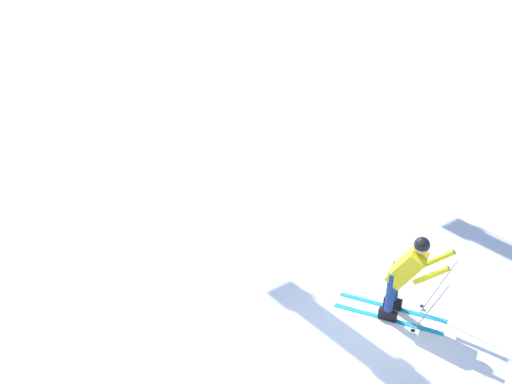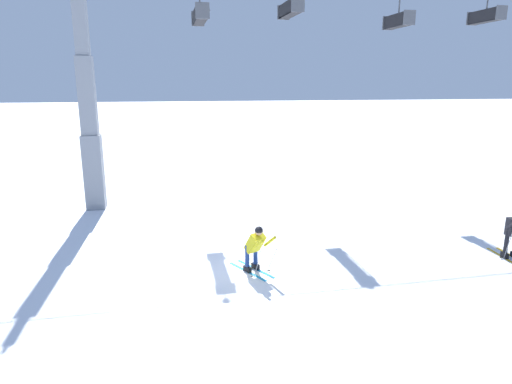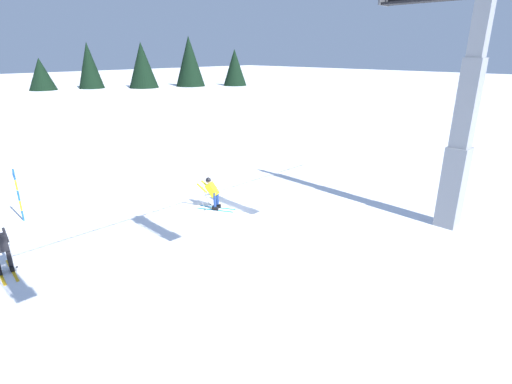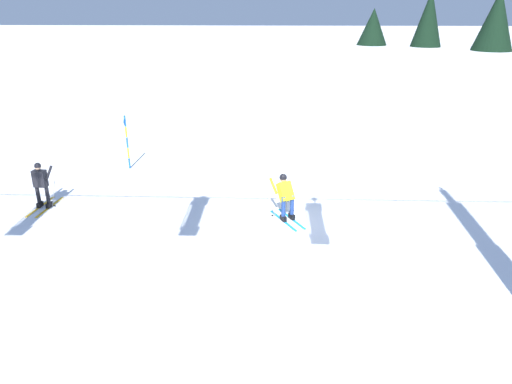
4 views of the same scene
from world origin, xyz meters
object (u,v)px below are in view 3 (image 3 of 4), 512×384
skier_carving_main (212,191)px  lift_tower_near (465,121)px  trail_marker_pole (18,194)px  skier_distant_uphill (0,247)px

skier_carving_main → lift_tower_near: lift_tower_near is taller
skier_carving_main → trail_marker_pole: (6.42, -4.65, 0.37)m
skier_carving_main → skier_distant_uphill: bearing=-3.9°
skier_carving_main → skier_distant_uphill: (8.17, -0.56, 0.07)m
trail_marker_pole → skier_distant_uphill: size_ratio=1.27×
trail_marker_pole → skier_distant_uphill: bearing=66.9°
trail_marker_pole → skier_carving_main: bearing=144.1°
skier_carving_main → lift_tower_near: bearing=124.0°
lift_tower_near → skier_distant_uphill: (13.71, -8.78, -3.37)m
skier_carving_main → trail_marker_pole: bearing=-35.9°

